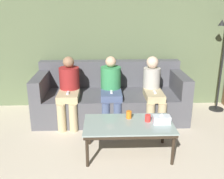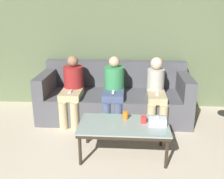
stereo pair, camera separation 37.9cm
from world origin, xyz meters
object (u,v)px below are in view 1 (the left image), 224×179
Objects in this scene: tissue_box at (162,119)px; seated_person_mid_right at (153,89)px; cup_near_right at (129,115)px; seated_person_mid_left at (111,88)px; seated_person_left_end at (69,89)px; cup_near_left at (148,118)px; coffee_table at (129,126)px; couch at (111,98)px.

seated_person_mid_right is (0.07, 0.99, 0.08)m from tissue_box.
tissue_box is 0.99m from seated_person_mid_right.
cup_near_right is 0.89m from seated_person_mid_left.
seated_person_left_end reaches higher than tissue_box.
seated_person_mid_left is (0.68, 0.01, 0.00)m from seated_person_left_end.
tissue_box is 0.21× the size of seated_person_mid_right.
cup_near_left is 0.09× the size of seated_person_mid_right.
coffee_table is 1.05× the size of seated_person_left_end.
cup_near_right is 0.09× the size of seated_person_mid_right.
tissue_box is at bearing -38.39° from seated_person_left_end.
cup_near_right is at bearing -119.84° from seated_person_mid_right.
seated_person_left_end is (-0.87, 1.01, 0.19)m from coffee_table.
coffee_table is 1.05m from seated_person_mid_left.
seated_person_mid_right is at bearing -3.35° from seated_person_mid_left.
seated_person_mid_left is (-0.19, 1.02, 0.19)m from coffee_table.
tissue_box is (0.16, -0.06, 0.01)m from cup_near_left.
couch is at bearing 90.00° from seated_person_mid_left.
seated_person_mid_right reaches higher than cup_near_right.
tissue_box is (0.40, -0.17, 0.00)m from cup_near_right.
coffee_table is at bearing -96.76° from cup_near_right.
coffee_table is 1.06× the size of seated_person_mid_right.
cup_near_right is 1.23m from seated_person_left_end.
seated_person_mid_right is (0.68, -0.04, -0.02)m from seated_person_mid_left.
coffee_table is 1.11m from seated_person_mid_right.
couch is 2.32× the size of seated_person_mid_left.
seated_person_mid_right is at bearing 75.69° from cup_near_left.
seated_person_mid_left reaches higher than cup_near_left.
cup_near_right is 0.43m from tissue_box.
seated_person_left_end reaches higher than cup_near_left.
coffee_table is 5.16× the size of tissue_box.
seated_person_left_end is at bearing 139.44° from cup_near_left.
tissue_box is at bearing -59.44° from seated_person_mid_left.
coffee_table is 0.19m from cup_near_right.
cup_near_right is at bearing -76.44° from seated_person_mid_left.
coffee_table is 1.34m from seated_person_left_end.
cup_near_left is at bearing -40.56° from seated_person_left_end.
tissue_box is at bearing -94.16° from seated_person_mid_right.
couch is at bearing 19.33° from seated_person_left_end.
couch is at bearing 110.26° from cup_near_left.
cup_near_left is at bearing -24.62° from cup_near_right.
seated_person_left_end is (-0.89, 0.85, 0.10)m from cup_near_right.
seated_person_left_end reaches higher than coffee_table.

